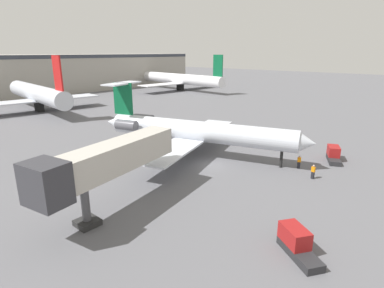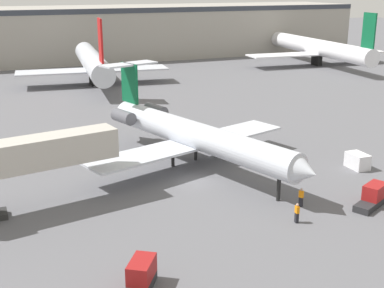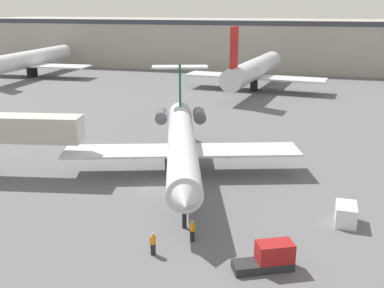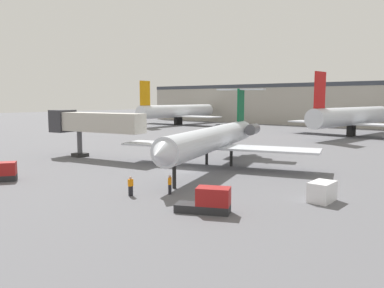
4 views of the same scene
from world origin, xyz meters
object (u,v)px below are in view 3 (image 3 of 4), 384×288
(ground_crew_marshaller, at_px, (153,244))
(cargo_container_uld, at_px, (346,214))
(parked_airliner_west_mid, at_px, (254,70))
(baggage_tug_lead, at_px, (269,258))
(parked_airliner_west_end, at_px, (30,59))
(regional_jet, at_px, (182,140))
(ground_crew_loader, at_px, (192,231))

(ground_crew_marshaller, xyz_separation_m, cargo_container_uld, (13.30, 8.56, -0.05))
(parked_airliner_west_mid, bearing_deg, ground_crew_marshaller, -88.30)
(ground_crew_marshaller, height_order, baggage_tug_lead, baggage_tug_lead)
(parked_airliner_west_end, bearing_deg, parked_airliner_west_mid, -4.52)
(regional_jet, height_order, baggage_tug_lead, regional_jet)
(ground_crew_loader, height_order, parked_airliner_west_end, parked_airliner_west_end)
(regional_jet, xyz_separation_m, ground_crew_loader, (4.76, -13.45, -2.75))
(regional_jet, height_order, parked_airliner_west_end, parked_airliner_west_end)
(regional_jet, xyz_separation_m, baggage_tug_lead, (10.67, -15.74, -2.77))
(regional_jet, distance_m, baggage_tug_lead, 19.22)
(baggage_tug_lead, height_order, parked_airliner_west_mid, parked_airliner_west_mid)
(cargo_container_uld, distance_m, parked_airliner_west_mid, 59.68)
(ground_crew_marshaller, xyz_separation_m, ground_crew_loader, (2.16, 2.59, 0.00))
(baggage_tug_lead, bearing_deg, ground_crew_loader, 158.86)
(baggage_tug_lead, height_order, cargo_container_uld, baggage_tug_lead)
(ground_crew_loader, relative_size, cargo_container_uld, 0.67)
(cargo_container_uld, height_order, parked_airliner_west_mid, parked_airliner_west_mid)
(ground_crew_marshaller, height_order, parked_airliner_west_mid, parked_airliner_west_mid)
(ground_crew_marshaller, height_order, ground_crew_loader, same)
(baggage_tug_lead, height_order, parked_airliner_west_end, parked_airliner_west_end)
(ground_crew_loader, xyz_separation_m, cargo_container_uld, (11.14, 5.98, -0.05))
(parked_airliner_west_end, height_order, parked_airliner_west_mid, parked_airliner_west_mid)
(ground_crew_marshaller, distance_m, cargo_container_uld, 15.82)
(parked_airliner_west_end, bearing_deg, baggage_tug_lead, -47.27)
(ground_crew_marshaller, bearing_deg, parked_airliner_west_end, 128.84)
(regional_jet, xyz_separation_m, parked_airliner_west_mid, (0.64, 50.12, 0.70))
(ground_crew_marshaller, distance_m, parked_airliner_west_mid, 66.28)
(regional_jet, height_order, cargo_container_uld, regional_jet)
(regional_jet, relative_size, ground_crew_loader, 17.79)
(ground_crew_loader, xyz_separation_m, baggage_tug_lead, (5.91, -2.29, -0.02))
(ground_crew_loader, height_order, baggage_tug_lead, baggage_tug_lead)
(regional_jet, relative_size, parked_airliner_west_end, 0.87)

